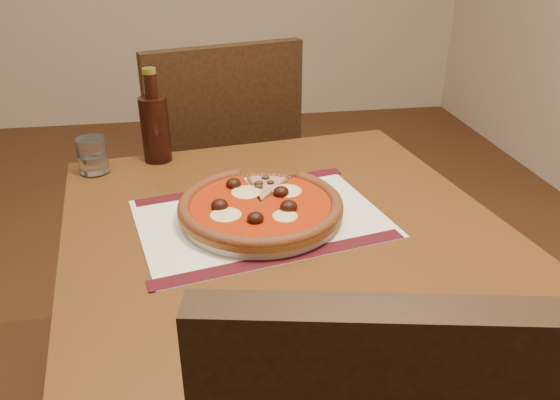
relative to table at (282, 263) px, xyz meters
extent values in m
cube|color=#593415|center=(0.00, 0.00, 0.08)|extent=(0.90, 0.90, 0.04)
cylinder|color=#593415|center=(-0.39, 0.30, -0.29)|extent=(0.05, 0.05, 0.71)
cylinder|color=#593415|center=(0.30, 0.39, -0.29)|extent=(0.05, 0.05, 0.71)
cube|color=black|center=(-0.12, 0.78, -0.18)|extent=(0.56, 0.56, 0.04)
cylinder|color=black|center=(0.01, 1.02, -0.43)|extent=(0.04, 0.04, 0.44)
cylinder|color=black|center=(-0.36, 0.92, -0.43)|extent=(0.04, 0.04, 0.44)
cylinder|color=black|center=(0.12, 0.65, -0.43)|extent=(0.04, 0.04, 0.44)
cylinder|color=black|center=(-0.25, 0.54, -0.43)|extent=(0.04, 0.04, 0.44)
cube|color=black|center=(-0.06, 0.59, 0.07)|extent=(0.45, 0.17, 0.48)
cube|color=silver|center=(-0.04, 0.01, 0.10)|extent=(0.51, 0.41, 0.00)
cylinder|color=white|center=(-0.04, 0.01, 0.11)|extent=(0.29, 0.29, 0.02)
cylinder|color=#9C6325|center=(-0.04, 0.01, 0.13)|extent=(0.31, 0.31, 0.01)
torus|color=#984521|center=(-0.04, 0.01, 0.13)|extent=(0.31, 0.31, 0.02)
cylinder|color=#9D2607|center=(-0.04, 0.01, 0.13)|extent=(0.27, 0.27, 0.00)
ellipsoid|color=beige|center=(-0.06, 0.05, 0.14)|extent=(0.05, 0.05, 0.01)
ellipsoid|color=beige|center=(-0.11, -0.03, 0.14)|extent=(0.05, 0.05, 0.01)
ellipsoid|color=beige|center=(-0.01, -0.04, 0.14)|extent=(0.05, 0.05, 0.01)
ellipsoid|color=beige|center=(0.03, 0.05, 0.14)|extent=(0.05, 0.05, 0.01)
ellipsoid|color=black|center=(-0.07, 0.06, 0.15)|extent=(0.03, 0.03, 0.02)
ellipsoid|color=black|center=(-0.13, -0.01, 0.15)|extent=(0.03, 0.03, 0.02)
ellipsoid|color=black|center=(-0.05, -0.05, 0.15)|extent=(0.03, 0.03, 0.02)
ellipsoid|color=black|center=(0.03, -0.05, 0.15)|extent=(0.03, 0.03, 0.02)
ellipsoid|color=black|center=(0.01, 0.04, 0.15)|extent=(0.03, 0.03, 0.02)
ellipsoid|color=#312111|center=(-0.01, 0.06, 0.14)|extent=(0.02, 0.01, 0.01)
ellipsoid|color=#312111|center=(-0.01, 0.10, 0.14)|extent=(0.02, 0.01, 0.01)
ellipsoid|color=#312111|center=(-0.03, 0.07, 0.14)|extent=(0.02, 0.01, 0.01)
ellipsoid|color=#312111|center=(-0.03, 0.11, 0.14)|extent=(0.02, 0.01, 0.01)
cylinder|color=white|center=(-0.38, 0.28, 0.14)|extent=(0.09, 0.09, 0.08)
cylinder|color=black|center=(-0.24, 0.33, 0.18)|extent=(0.07, 0.07, 0.15)
cylinder|color=black|center=(-0.24, 0.33, 0.28)|extent=(0.03, 0.03, 0.07)
cylinder|color=#A6A037|center=(-0.24, 0.33, 0.31)|extent=(0.03, 0.03, 0.01)
camera|label=1|loc=(-0.15, -0.90, 0.61)|focal=35.00mm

